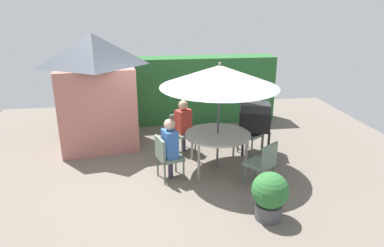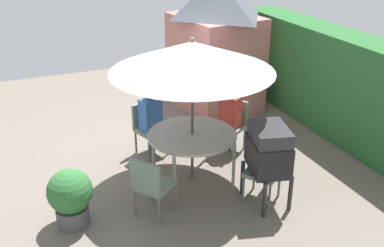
{
  "view_description": "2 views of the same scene",
  "coord_description": "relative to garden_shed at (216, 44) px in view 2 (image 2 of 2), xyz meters",
  "views": [
    {
      "loc": [
        -0.84,
        -6.35,
        3.38
      ],
      "look_at": [
        0.05,
        0.04,
        1.12
      ],
      "focal_mm": 32.62,
      "sensor_mm": 36.0,
      "label": 1
    },
    {
      "loc": [
        6.29,
        -2.11,
        3.78
      ],
      "look_at": [
        0.39,
        0.4,
        0.83
      ],
      "focal_mm": 42.05,
      "sensor_mm": 36.0,
      "label": 2
    }
  ],
  "objects": [
    {
      "name": "chair_near_shed",
      "position": [
        1.95,
        -0.6,
        -0.87
      ],
      "size": [
        0.64,
        0.64,
        0.9
      ],
      "color": "slate",
      "rests_on": "ground"
    },
    {
      "name": "potted_plant_by_shed",
      "position": [
        3.06,
        -3.58,
        -0.95
      ],
      "size": [
        0.6,
        0.6,
        0.82
      ],
      "color": "#4C4C51",
      "rests_on": "ground"
    },
    {
      "name": "patio_umbrella",
      "position": [
        2.61,
        -1.64,
        0.61
      ],
      "size": [
        2.39,
        2.39,
        2.27
      ],
      "color": "#4C4C51",
      "rests_on": "ground"
    },
    {
      "name": "chair_toward_house",
      "position": [
        3.61,
        -0.89,
        -0.87
      ],
      "size": [
        0.65,
        0.65,
        0.9
      ],
      "color": "slate",
      "rests_on": "ground"
    },
    {
      "name": "chair_far_side",
      "position": [
        1.5,
        -1.99,
        -0.87
      ],
      "size": [
        0.58,
        0.58,
        0.9
      ],
      "color": "slate",
      "rests_on": "ground"
    },
    {
      "name": "garden_shed",
      "position": [
        0.0,
        0.0,
        0.0
      ],
      "size": [
        2.04,
        1.78,
        2.72
      ],
      "color": "#B26B60",
      "rests_on": "ground"
    },
    {
      "name": "person_in_red",
      "position": [
        2.0,
        -0.67,
        -0.61
      ],
      "size": [
        0.42,
        0.38,
        1.26
      ],
      "color": "#CC3D33",
      "rests_on": "ground"
    },
    {
      "name": "ground_plane",
      "position": [
        1.98,
        -1.93,
        -1.39
      ],
      "size": [
        11.0,
        11.0,
        0.0
      ],
      "primitive_type": "plane",
      "color": "#6B6056"
    },
    {
      "name": "chair_toward_hedge",
      "position": [
        3.3,
        -2.54,
        -0.87
      ],
      "size": [
        0.65,
        0.65,
        0.9
      ],
      "color": "slate",
      "rests_on": "ground"
    },
    {
      "name": "hedge_backdrop",
      "position": [
        1.98,
        1.57,
        -0.44
      ],
      "size": [
        5.84,
        0.75,
        1.9
      ],
      "color": "#28602D",
      "rests_on": "ground"
    },
    {
      "name": "person_in_blue",
      "position": [
        1.58,
        -1.97,
        -0.61
      ],
      "size": [
        0.33,
        0.4,
        1.26
      ],
      "color": "#3866B2",
      "rests_on": "ground"
    },
    {
      "name": "patio_table",
      "position": [
        2.61,
        -1.64,
        -0.66
      ],
      "size": [
        1.37,
        1.37,
        0.78
      ],
      "color": "#B2ADA3",
      "rests_on": "ground"
    },
    {
      "name": "bbq_grill",
      "position": [
        3.62,
        -0.92,
        -0.54
      ],
      "size": [
        0.8,
        0.66,
        1.2
      ],
      "color": "black",
      "rests_on": "ground"
    }
  ]
}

